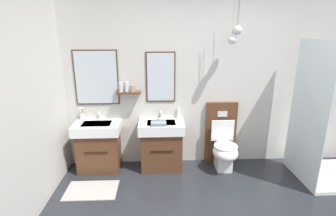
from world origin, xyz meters
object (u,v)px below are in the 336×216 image
toothbrush_cup (82,116)px  soap_dispenser (178,113)px  shower_tray (319,151)px  vanity_sink_right (161,144)px  toilet (223,144)px  vanity_sink_left (99,145)px  folded_hand_towel (159,124)px

toothbrush_cup → soap_dispenser: (1.47, 0.01, 0.02)m
toothbrush_cup → shower_tray: shower_tray is taller
vanity_sink_right → shower_tray: 2.26m
toilet → shower_tray: size_ratio=0.51×
vanity_sink_left → toothbrush_cup: size_ratio=3.78×
vanity_sink_right → soap_dispenser: (0.27, 0.17, 0.43)m
vanity_sink_right → folded_hand_towel: folded_hand_towel is taller
vanity_sink_right → folded_hand_towel: (-0.04, -0.14, 0.38)m
vanity_sink_right → toilet: size_ratio=0.75×
folded_hand_towel → soap_dispenser: bearing=44.5°
vanity_sink_left → toothbrush_cup: toothbrush_cup is taller
folded_hand_towel → toothbrush_cup: bearing=165.9°
toothbrush_cup → soap_dispenser: toothbrush_cup is taller
folded_hand_towel → shower_tray: 2.31m
soap_dispenser → shower_tray: 2.08m
vanity_sink_left → folded_hand_towel: folded_hand_towel is taller
vanity_sink_left → toilet: (1.90, -0.00, -0.02)m
folded_hand_towel → shower_tray: size_ratio=0.11×
vanity_sink_left → toothbrush_cup: bearing=148.7°
vanity_sink_left → vanity_sink_right: 0.95m
toilet → toothbrush_cup: (-2.15, 0.16, 0.44)m
vanity_sink_right → toothbrush_cup: (-1.20, 0.16, 0.42)m
vanity_sink_right → toilet: 0.95m
soap_dispenser → folded_hand_towel: soap_dispenser is taller
toilet → soap_dispenser: 0.84m
toilet → folded_hand_towel: 1.07m
toothbrush_cup → folded_hand_towel: 1.20m
folded_hand_towel → shower_tray: (2.27, -0.26, -0.35)m
soap_dispenser → toothbrush_cup: bearing=-179.6°
vanity_sink_left → shower_tray: shower_tray is taller
toilet → shower_tray: 1.34m
vanity_sink_right → vanity_sink_left: bearing=180.0°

